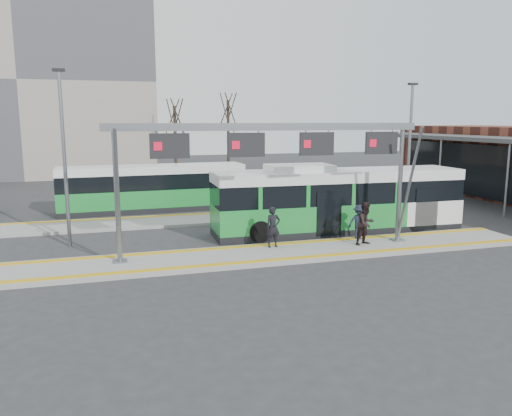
{
  "coord_description": "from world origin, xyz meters",
  "views": [
    {
      "loc": [
        -6.79,
        -18.73,
        5.46
      ],
      "look_at": [
        -0.3,
        3.0,
        1.46
      ],
      "focal_mm": 35.0,
      "sensor_mm": 36.0,
      "label": 1
    }
  ],
  "objects": [
    {
      "name": "platform_main",
      "position": [
        0.0,
        0.0,
        0.07
      ],
      "size": [
        22.0,
        3.0,
        0.15
      ],
      "primitive_type": "cube",
      "color": "gray",
      "rests_on": "ground"
    },
    {
      "name": "gantry",
      "position": [
        -0.35,
        0.25,
        4.3
      ],
      "size": [
        13.0,
        1.68,
        5.2
      ],
      "color": "slate",
      "rests_on": "platform_main"
    },
    {
      "name": "platform_second",
      "position": [
        -4.0,
        8.0,
        0.07
      ],
      "size": [
        20.0,
        3.0,
        0.15
      ],
      "primitive_type": "cube",
      "color": "gray",
      "rests_on": "ground"
    },
    {
      "name": "apartment_block",
      "position": [
        -14.0,
        36.0,
        9.21
      ],
      "size": [
        24.5,
        12.5,
        18.4
      ],
      "color": "gray",
      "rests_on": "ground"
    },
    {
      "name": "ground",
      "position": [
        0.0,
        0.0,
        0.0
      ],
      "size": [
        120.0,
        120.0,
        0.0
      ],
      "primitive_type": "plane",
      "color": "#2D2D30",
      "rests_on": "ground"
    },
    {
      "name": "tactile_second",
      "position": [
        -4.0,
        9.15,
        0.16
      ],
      "size": [
        20.0,
        0.35,
        0.02
      ],
      "color": "gold",
      "rests_on": "platform_second"
    },
    {
      "name": "passenger_a",
      "position": [
        -0.21,
        0.77,
        1.01
      ],
      "size": [
        0.66,
        0.47,
        1.73
      ],
      "primitive_type": "imported",
      "rotation": [
        0.0,
        0.0,
        0.09
      ],
      "color": "black",
      "rests_on": "platform_main"
    },
    {
      "name": "bg_bus_green",
      "position": [
        -4.19,
        11.89,
        1.36
      ],
      "size": [
        11.12,
        2.72,
        2.76
      ],
      "rotation": [
        0.0,
        0.0,
        0.03
      ],
      "color": "black",
      "rests_on": "ground"
    },
    {
      "name": "lamp_east",
      "position": [
        9.47,
        5.68,
        3.98
      ],
      "size": [
        0.5,
        0.25,
        7.47
      ],
      "color": "slate",
      "rests_on": "ground"
    },
    {
      "name": "lamp_west",
      "position": [
        -8.53,
        3.97,
        4.02
      ],
      "size": [
        0.5,
        0.25,
        7.56
      ],
      "color": "slate",
      "rests_on": "ground"
    },
    {
      "name": "tree_mid",
      "position": [
        4.93,
        30.16,
        6.37
      ],
      "size": [
        1.4,
        1.4,
        8.4
      ],
      "color": "#382B21",
      "rests_on": "ground"
    },
    {
      "name": "tactile_main",
      "position": [
        0.0,
        0.0,
        0.16
      ],
      "size": [
        22.0,
        2.65,
        0.02
      ],
      "color": "gold",
      "rests_on": "platform_main"
    },
    {
      "name": "tree_left",
      "position": [
        -0.75,
        27.15,
        5.78
      ],
      "size": [
        1.4,
        1.4,
        7.62
      ],
      "color": "#382B21",
      "rests_on": "ground"
    },
    {
      "name": "passenger_b",
      "position": [
        3.75,
        0.04,
        1.08
      ],
      "size": [
        1.08,
        0.95,
        1.86
      ],
      "primitive_type": "imported",
      "rotation": [
        0.0,
        0.0,
        0.32
      ],
      "color": "black",
      "rests_on": "platform_main"
    },
    {
      "name": "passenger_c",
      "position": [
        3.97,
        1.04,
        0.93
      ],
      "size": [
        1.07,
        0.7,
        1.56
      ],
      "primitive_type": "imported",
      "rotation": [
        0.0,
        0.0,
        -0.12
      ],
      "color": "#1B2031",
      "rests_on": "platform_main"
    },
    {
      "name": "hero_bus",
      "position": [
        3.94,
        3.24,
        1.55
      ],
      "size": [
        12.37,
        2.99,
        3.38
      ],
      "rotation": [
        0.0,
        0.0,
        -0.03
      ],
      "color": "black",
      "rests_on": "ground"
    }
  ]
}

